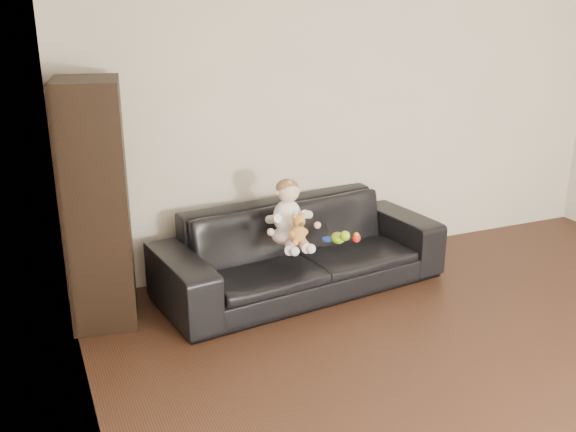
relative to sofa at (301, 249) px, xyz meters
name	(u,v)px	position (x,y,z in m)	size (l,w,h in m)	color
wall_back	(361,109)	(0.78, 0.50, 0.97)	(5.00, 5.00, 0.00)	beige
wall_left	(107,280)	(-1.72, -2.25, 0.97)	(5.50, 5.50, 0.00)	beige
sofa	(301,249)	(0.00, 0.00, 0.00)	(2.24, 0.88, 0.66)	black
cabinet	(96,204)	(-1.49, 0.10, 0.52)	(0.42, 0.58, 1.69)	black
shelf_item	(94,149)	(-1.47, 0.10, 0.90)	(0.18, 0.25, 0.28)	silver
baby	(289,216)	(-0.16, -0.12, 0.32)	(0.38, 0.45, 0.50)	beige
teddy_bear	(298,229)	(-0.15, -0.27, 0.27)	(0.14, 0.14, 0.22)	#C68538
toy_green	(338,238)	(0.19, -0.25, 0.15)	(0.10, 0.12, 0.09)	#98CB17
toy_rattle	(356,238)	(0.33, -0.29, 0.14)	(0.07, 0.07, 0.07)	red
toy_blue_disc	(328,239)	(0.16, -0.16, 0.11)	(0.09, 0.09, 0.01)	blue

